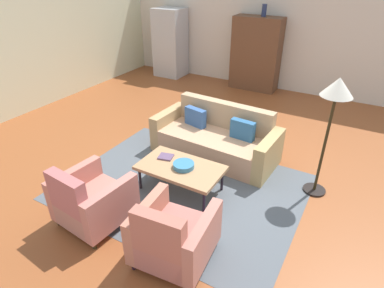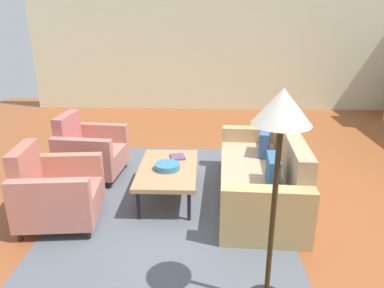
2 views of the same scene
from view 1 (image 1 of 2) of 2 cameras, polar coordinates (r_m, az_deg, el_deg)
The scene contains 14 objects.
ground_plane at distance 5.31m, azimuth 3.69°, elevation -4.14°, with size 11.16×11.16×0.00m, color brown.
wall_back at distance 8.64m, azimuth 17.51°, elevation 18.04°, with size 9.30×0.12×2.80m, color beige.
wall_left at distance 7.82m, azimuth -29.25°, elevation 14.63°, with size 0.12×8.59×2.80m, color beige.
area_rug at distance 4.86m, azimuth -1.64°, elevation -7.61°, with size 3.40×2.60×0.01m, color #545C63.
couch at distance 5.55m, azimuth 4.45°, elevation 0.93°, with size 2.15×1.01×0.86m.
coffee_table at distance 4.62m, azimuth -2.02°, elevation -4.35°, with size 1.20×0.70×0.40m.
armchair_left at distance 4.25m, azimuth -17.61°, elevation -9.77°, with size 0.87×0.87×0.88m.
armchair_right at distance 3.62m, azimuth -3.55°, elevation -16.33°, with size 0.87×0.87×0.88m.
fruit_bowl at distance 4.56m, azimuth -1.49°, elevation -3.79°, with size 0.30×0.30×0.07m, color teal.
book_stack at distance 4.81m, azimuth -4.66°, elevation -2.26°, with size 0.24×0.22×0.02m.
cabinet at distance 8.62m, azimuth 11.24°, elevation 15.36°, with size 1.20×0.51×1.80m.
vase_tall at distance 8.40m, azimuth 12.65°, elevation 22.09°, with size 0.11×0.11×0.28m, color navy.
refrigerator at distance 9.61m, azimuth -3.86°, elevation 17.42°, with size 0.80×0.73×1.85m.
floor_lamp at distance 4.45m, azimuth 24.05°, elevation 7.32°, with size 0.40×0.40×1.72m.
Camera 1 is at (1.89, -3.99, 2.94)m, focal length 30.13 mm.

